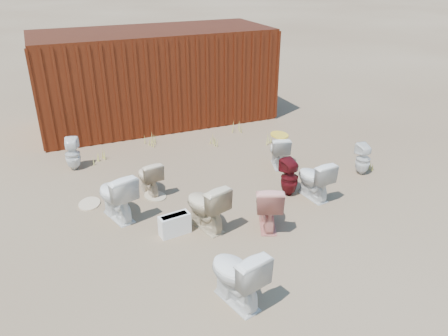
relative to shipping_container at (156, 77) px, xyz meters
name	(u,v)px	position (x,y,z in m)	size (l,w,h in m)	color
ground	(237,209)	(0.00, -5.20, -1.20)	(100.00, 100.00, 0.00)	brown
shipping_container	(156,77)	(0.00, 0.00, 0.00)	(6.00, 2.40, 2.40)	#48160C
toilet_front_a	(116,195)	(-1.99, -4.63, -0.77)	(0.48, 0.84, 0.86)	white
toilet_front_pink	(268,205)	(0.24, -5.87, -0.80)	(0.45, 0.78, 0.80)	#ED9589
toilet_front_c	(236,275)	(-0.98, -7.28, -0.77)	(0.48, 0.84, 0.86)	white
toilet_front_maroon	(289,178)	(1.12, -5.08, -0.84)	(0.32, 0.33, 0.71)	#530E13
toilet_front_e	(314,179)	(1.48, -5.35, -0.82)	(0.43, 0.75, 0.77)	white
toilet_back_a	(73,154)	(-2.48, -2.35, -0.86)	(0.31, 0.32, 0.69)	white
toilet_back_beige_left	(206,206)	(-0.71, -5.52, -0.78)	(0.46, 0.82, 0.83)	beige
toilet_back_beige_right	(149,177)	(-1.27, -4.00, -0.86)	(0.38, 0.67, 0.68)	beige
toilet_back_yellowlid	(278,151)	(1.55, -3.90, -0.85)	(0.39, 0.69, 0.70)	white
toilet_back_e	(363,159)	(2.96, -4.91, -0.87)	(0.29, 0.30, 0.65)	white
yellow_lid	(279,135)	(1.55, -3.90, -0.49)	(0.35, 0.44, 0.03)	yellow
loose_tank	(175,225)	(-1.24, -5.50, -1.02)	(0.50, 0.20, 0.35)	white
loose_lid_near	(89,204)	(-2.39, -3.99, -1.19)	(0.38, 0.49, 0.02)	beige
loose_lid_far	(155,196)	(-1.22, -4.18, -1.19)	(0.36, 0.47, 0.02)	#C2AF8D
weed_clump_a	(100,157)	(-1.92, -2.21, -1.07)	(0.36, 0.36, 0.26)	#BDB24B
weed_clump_b	(212,140)	(0.70, -2.27, -1.08)	(0.32, 0.32, 0.24)	#BDB24B
weed_clump_c	(270,135)	(2.06, -2.62, -1.04)	(0.36, 0.36, 0.32)	#BDB24B
weed_clump_d	(152,140)	(-0.63, -1.70, -1.07)	(0.30, 0.30, 0.26)	#BDB24B
weed_clump_e	(238,126)	(1.64, -1.70, -1.06)	(0.34, 0.34, 0.29)	#BDB24B
weed_clump_f	(366,165)	(3.16, -4.81, -1.10)	(0.28, 0.28, 0.20)	#BDB24B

